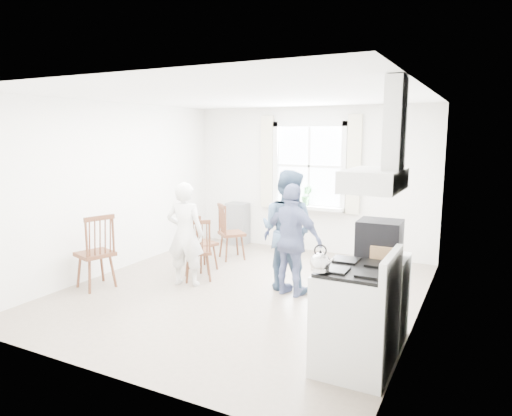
% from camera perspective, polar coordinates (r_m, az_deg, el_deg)
% --- Properties ---
extents(room_shell, '(4.62, 5.12, 2.64)m').
position_cam_1_polar(room_shell, '(6.04, -1.66, 1.41)').
color(room_shell, gray).
rests_on(room_shell, ground).
extents(window_assembly, '(1.88, 0.24, 1.70)m').
position_cam_1_polar(window_assembly, '(8.24, 6.59, 4.61)').
color(window_assembly, white).
rests_on(window_assembly, room_shell).
extents(range_hood, '(0.45, 0.76, 0.94)m').
position_cam_1_polar(range_hood, '(3.98, 15.38, 5.66)').
color(range_hood, silver).
rests_on(range_hood, room_shell).
extents(shelf_unit, '(0.40, 0.30, 0.80)m').
position_cam_1_polar(shelf_unit, '(8.87, -2.31, -1.94)').
color(shelf_unit, gray).
rests_on(shelf_unit, ground).
extents(gas_stove, '(0.68, 0.76, 1.12)m').
position_cam_1_polar(gas_stove, '(4.34, 12.42, -13.23)').
color(gas_stove, silver).
rests_on(gas_stove, ground).
extents(kettle, '(0.18, 0.18, 0.25)m').
position_cam_1_polar(kettle, '(3.96, 8.02, -6.83)').
color(kettle, silver).
rests_on(kettle, gas_stove).
extents(low_cabinet, '(0.50, 0.55, 0.90)m').
position_cam_1_polar(low_cabinet, '(4.97, 15.31, -10.78)').
color(low_cabinet, silver).
rests_on(low_cabinet, ground).
extents(stereo_stack, '(0.43, 0.39, 0.38)m').
position_cam_1_polar(stereo_stack, '(4.73, 15.20, -3.74)').
color(stereo_stack, black).
rests_on(stereo_stack, low_cabinet).
extents(cardboard_box, '(0.25, 0.19, 0.16)m').
position_cam_1_polar(cardboard_box, '(4.62, 15.75, -5.50)').
color(cardboard_box, tan).
rests_on(cardboard_box, low_cabinet).
extents(windsor_chair_a, '(0.54, 0.54, 0.93)m').
position_cam_1_polar(windsor_chair_a, '(6.63, -7.31, -4.42)').
color(windsor_chair_a, '#492717').
rests_on(windsor_chair_a, ground).
extents(windsor_chair_b, '(0.49, 0.48, 0.91)m').
position_cam_1_polar(windsor_chair_b, '(7.15, -7.37, -3.49)').
color(windsor_chair_b, '#492717').
rests_on(windsor_chair_b, ground).
extents(windsor_chair_c, '(0.55, 0.55, 1.05)m').
position_cam_1_polar(windsor_chair_c, '(6.59, -19.13, -4.26)').
color(windsor_chair_c, '#492717').
rests_on(windsor_chair_c, ground).
extents(person_left, '(0.65, 0.65, 1.47)m').
position_cam_1_polar(person_left, '(6.48, -8.84, -3.23)').
color(person_left, white).
rests_on(person_left, ground).
extents(person_mid, '(0.87, 0.87, 1.65)m').
position_cam_1_polar(person_mid, '(6.24, 3.95, -2.79)').
color(person_mid, '#405877').
rests_on(person_mid, ground).
extents(person_right, '(1.01, 1.01, 1.49)m').
position_cam_1_polar(person_right, '(6.01, 4.55, -4.03)').
color(person_right, navy).
rests_on(person_right, ground).
extents(potted_plant, '(0.23, 0.23, 0.36)m').
position_cam_1_polar(potted_plant, '(8.21, 6.32, 1.55)').
color(potted_plant, '#357739').
rests_on(potted_plant, window_assembly).
extents(windsor_chair_d, '(0.56, 0.56, 0.96)m').
position_cam_1_polar(windsor_chair_d, '(7.74, -3.78, -2.20)').
color(windsor_chair_d, '#492717').
rests_on(windsor_chair_d, ground).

